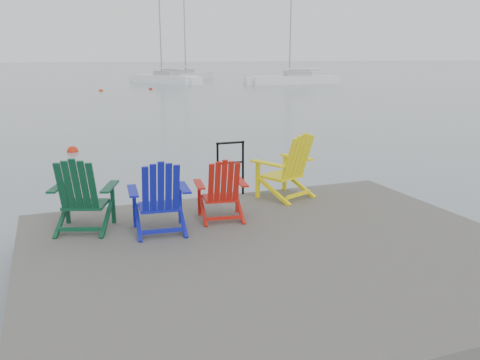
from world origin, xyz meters
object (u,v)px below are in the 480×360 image
object	(u,v)px
handrail	(230,163)
buoy_c	(151,90)
chair_green	(82,194)
sailboat_mid	(183,77)
sailboat_far	(294,80)
buoy_a	(73,152)
chair_yellow	(288,166)
sailboat_near	(165,80)
chair_blue	(160,196)
buoy_d	(101,91)
chair_red	(222,189)

from	to	relation	value
handrail	buoy_c	world-z (taller)	handrail
handrail	chair_green	world-z (taller)	chair_green
handrail	chair_green	bearing A→B (deg)	-158.03
handrail	sailboat_mid	world-z (taller)	sailboat_mid
sailboat_far	sailboat_mid	bearing A→B (deg)	45.55
buoy_a	buoy_c	size ratio (longest dim) A/B	1.03
buoy_c	chair_yellow	bearing A→B (deg)	-97.41
handrail	sailboat_near	xyz separation A→B (m)	(8.45, 42.88, -0.69)
sailboat_far	buoy_a	size ratio (longest dim) A/B	33.88
chair_green	sailboat_near	distance (m)	45.18
buoy_a	handrail	bearing A→B (deg)	-74.65
chair_blue	sailboat_near	distance (m)	45.38
sailboat_mid	buoy_d	xyz separation A→B (m)	(-10.38, -14.48, -0.35)
sailboat_mid	sailboat_near	bearing A→B (deg)	-75.27
sailboat_mid	sailboat_far	bearing A→B (deg)	-7.05
sailboat_mid	buoy_c	size ratio (longest dim) A/B	40.13
chair_green	chair_red	distance (m)	1.86
chair_red	buoy_c	world-z (taller)	chair_red
handrail	sailboat_far	xyz separation A→B (m)	(19.87, 37.29, -0.69)
chair_red	buoy_a	bearing A→B (deg)	108.67
chair_green	buoy_c	distance (m)	36.00
chair_red	buoy_c	xyz separation A→B (m)	(5.87, 35.36, -0.95)
handrail	chair_green	size ratio (longest dim) A/B	0.90
chair_red	sailboat_near	xyz separation A→B (m)	(9.00, 44.06, -0.59)
sailboat_far	chair_blue	bearing A→B (deg)	159.93
handrail	buoy_c	bearing A→B (deg)	81.16
sailboat_mid	buoy_c	world-z (taller)	sailboat_mid
chair_blue	buoy_a	world-z (taller)	chair_blue
chair_green	buoy_a	size ratio (longest dim) A/B	3.02
chair_green	chair_yellow	world-z (taller)	chair_yellow
sailboat_near	sailboat_mid	world-z (taller)	sailboat_mid
buoy_c	buoy_d	size ratio (longest dim) A/B	0.93
sailboat_near	buoy_a	distance (m)	36.66
handrail	buoy_c	xyz separation A→B (m)	(5.32, 34.18, -1.04)
chair_red	sailboat_mid	size ratio (longest dim) A/B	0.07
sailboat_far	buoy_c	world-z (taller)	sailboat_far
sailboat_far	buoy_c	distance (m)	14.88
buoy_d	sailboat_near	bearing A→B (deg)	52.12
chair_red	buoy_c	size ratio (longest dim) A/B	2.75
buoy_a	buoy_c	bearing A→B (deg)	74.23
handrail	sailboat_far	distance (m)	42.26
chair_green	buoy_d	size ratio (longest dim) A/B	2.88
sailboat_far	buoy_d	xyz separation A→B (m)	(-18.54, -3.56, -0.36)
chair_yellow	buoy_d	bearing A→B (deg)	65.52
handrail	chair_red	distance (m)	1.30
sailboat_mid	handrail	bearing A→B (deg)	-57.44
buoy_c	chair_green	bearing A→B (deg)	-102.39
buoy_c	buoy_d	distance (m)	4.01
chair_blue	chair_yellow	size ratio (longest dim) A/B	0.92
sailboat_far	chair_green	bearing A→B (deg)	158.61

